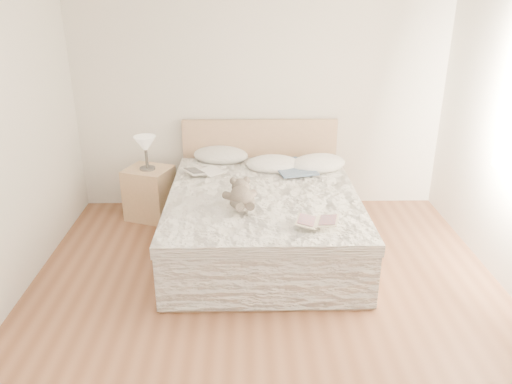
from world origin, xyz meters
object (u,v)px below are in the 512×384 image
at_px(teddy_bear, 241,204).
at_px(table_lamp, 145,146).
at_px(nightstand, 150,193).
at_px(photo_book, 203,172).
at_px(bed, 263,217).
at_px(childrens_book, 317,222).

bearing_deg(teddy_bear, table_lamp, 121.55).
bearing_deg(nightstand, table_lamp, -85.07).
relative_size(table_lamp, photo_book, 1.00).
distance_m(bed, photo_book, 0.76).
xyz_separation_m(photo_book, childrens_book, (0.99, -1.16, 0.00)).
bearing_deg(photo_book, table_lamp, 119.78).
bearing_deg(bed, nightstand, 150.59).
xyz_separation_m(nightstand, teddy_bear, (1.00, -1.15, 0.37)).
bearing_deg(teddy_bear, childrens_book, -37.48).
bearing_deg(childrens_book, teddy_bear, 166.64).
distance_m(table_lamp, childrens_book, 2.16).
height_order(childrens_book, teddy_bear, teddy_bear).
distance_m(bed, teddy_bear, 0.62).
relative_size(nightstand, table_lamp, 1.57).
relative_size(nightstand, childrens_book, 1.65).
bearing_deg(bed, teddy_bear, -112.30).
height_order(bed, table_lamp, bed).
xyz_separation_m(bed, table_lamp, (-1.19, 0.65, 0.51)).
bearing_deg(photo_book, bed, -67.13).
bearing_deg(photo_book, nightstand, 118.33).
xyz_separation_m(photo_book, teddy_bear, (0.39, -0.85, 0.02)).
bearing_deg(childrens_book, table_lamp, 152.11).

